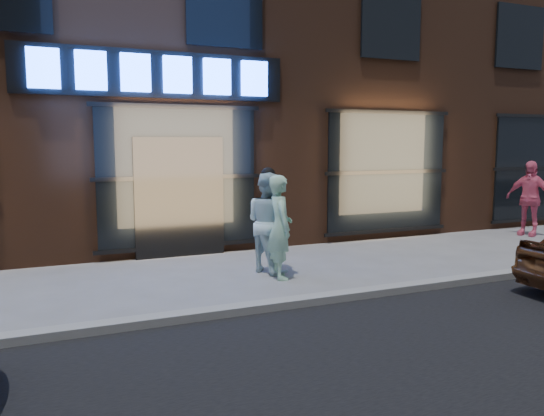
% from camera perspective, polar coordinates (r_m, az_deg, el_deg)
% --- Properties ---
extents(ground, '(90.00, 90.00, 0.00)m').
position_cam_1_polar(ground, '(7.34, -2.50, -11.17)').
color(ground, slate).
rests_on(ground, ground).
extents(curb, '(60.00, 0.25, 0.12)m').
position_cam_1_polar(curb, '(7.32, -2.50, -10.72)').
color(curb, gray).
rests_on(curb, ground).
extents(storefront_building, '(30.20, 8.28, 10.30)m').
position_cam_1_polar(storefront_building, '(14.99, -14.00, 17.83)').
color(storefront_building, '#54301E').
rests_on(storefront_building, ground).
extents(man_bowtie, '(0.51, 0.69, 1.76)m').
position_cam_1_polar(man_bowtie, '(8.93, 0.87, -2.06)').
color(man_bowtie, '#A8DDBF').
rests_on(man_bowtie, ground).
extents(man_cap, '(0.93, 1.04, 1.78)m').
position_cam_1_polar(man_cap, '(9.37, -0.43, -1.54)').
color(man_cap, white).
rests_on(man_cap, ground).
extents(passerby, '(0.84, 1.18, 1.85)m').
position_cam_1_polar(passerby, '(14.55, 25.92, 0.95)').
color(passerby, '#F26388').
rests_on(passerby, ground).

